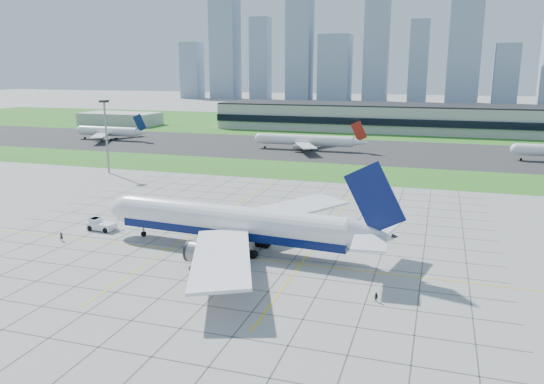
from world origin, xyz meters
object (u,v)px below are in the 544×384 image
(light_mast, at_px, (106,127))
(pushback_tug, at_px, (100,225))
(crew_near, at_px, (61,236))
(airliner, at_px, (234,223))
(crew_far, at_px, (376,297))
(distant_jet_0, at_px, (110,131))
(distant_jet_1, at_px, (306,140))

(light_mast, height_order, pushback_tug, light_mast)
(crew_near, bearing_deg, airliner, -50.45)
(airliner, bearing_deg, crew_far, -24.15)
(distant_jet_0, bearing_deg, pushback_tug, -56.50)
(airliner, xyz_separation_m, distant_jet_1, (-18.97, 136.99, -1.05))
(distant_jet_1, bearing_deg, crew_far, -72.06)
(airliner, distance_m, crew_far, 35.45)
(crew_far, bearing_deg, distant_jet_1, 131.41)
(light_mast, bearing_deg, crew_near, -62.90)
(light_mast, bearing_deg, distant_jet_0, 123.98)
(pushback_tug, bearing_deg, light_mast, 127.36)
(airliner, bearing_deg, pushback_tug, 179.43)
(distant_jet_1, bearing_deg, crew_near, -97.34)
(light_mast, relative_size, crew_far, 16.31)
(pushback_tug, bearing_deg, crew_near, -104.26)
(airliner, relative_size, crew_near, 33.12)
(light_mast, relative_size, distant_jet_0, 0.60)
(airliner, height_order, pushback_tug, airliner)
(light_mast, distance_m, crew_far, 131.53)
(distant_jet_0, distance_m, distant_jet_1, 106.07)
(pushback_tug, bearing_deg, distant_jet_1, 88.00)
(light_mast, bearing_deg, crew_far, -37.52)
(airliner, relative_size, crew_far, 41.40)
(light_mast, height_order, crew_far, light_mast)
(crew_far, height_order, distant_jet_0, distant_jet_0)
(pushback_tug, xyz_separation_m, crew_near, (-3.19, -9.40, -0.20))
(airliner, xyz_separation_m, pushback_tug, (-34.24, 3.04, -4.35))
(crew_near, bearing_deg, distant_jet_1, 22.57)
(airliner, xyz_separation_m, distant_jet_0, (-124.99, 140.17, -1.05))
(pushback_tug, distance_m, distant_jet_0, 164.47)
(distant_jet_1, bearing_deg, airliner, -82.12)
(distant_jet_0, height_order, distant_jet_1, same)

